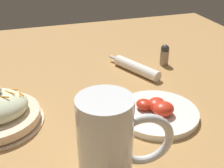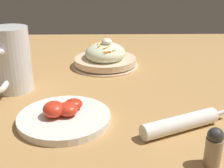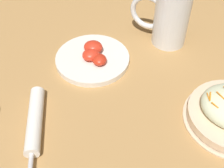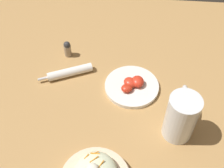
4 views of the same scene
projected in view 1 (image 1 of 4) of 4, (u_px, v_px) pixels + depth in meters
ground_plane at (100, 104)px, 0.76m from camera, size 1.43×1.43×0.00m
beer_mug at (108, 145)px, 0.51m from camera, size 0.17×0.10×0.17m
napkin_roll at (136, 68)px, 0.92m from camera, size 0.10×0.20×0.03m
tomato_plate at (157, 111)px, 0.71m from camera, size 0.20×0.20×0.05m
salt_shaker at (165, 55)px, 0.96m from camera, size 0.03×0.03×0.07m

